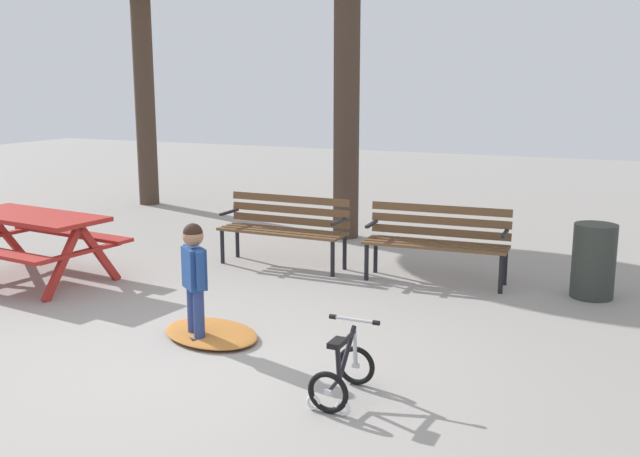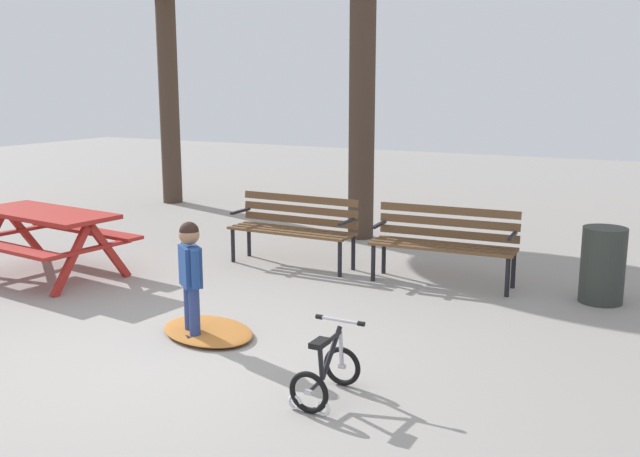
% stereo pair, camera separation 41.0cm
% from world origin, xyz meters
% --- Properties ---
extents(ground, '(36.00, 36.00, 0.00)m').
position_xyz_m(ground, '(0.00, 0.00, 0.00)').
color(ground, gray).
extents(picnic_table, '(1.94, 1.54, 0.79)m').
position_xyz_m(picnic_table, '(-2.92, 1.42, 0.59)').
color(picnic_table, maroon).
rests_on(picnic_table, ground).
extents(park_bench_far_left, '(1.60, 0.47, 0.85)m').
position_xyz_m(park_bench_far_left, '(-0.64, 3.23, 0.51)').
color(park_bench_far_left, brown).
rests_on(park_bench_far_left, ground).
extents(park_bench_left, '(1.62, 0.55, 0.85)m').
position_xyz_m(park_bench_left, '(1.25, 3.28, 0.51)').
color(park_bench_left, brown).
rests_on(park_bench_left, ground).
extents(child_standing, '(0.33, 0.28, 1.05)m').
position_xyz_m(child_standing, '(-0.13, 0.51, 0.62)').
color(child_standing, navy).
rests_on(child_standing, ground).
extents(kids_bicycle, '(0.39, 0.56, 0.54)m').
position_xyz_m(kids_bicycle, '(1.47, -0.04, 0.20)').
color(kids_bicycle, black).
rests_on(kids_bicycle, ground).
extents(leaf_pile, '(1.16, 0.99, 0.07)m').
position_xyz_m(leaf_pile, '(-0.08, 0.66, 0.04)').
color(leaf_pile, '#B26B2D').
rests_on(leaf_pile, ground).
extents(trash_bin, '(0.44, 0.44, 0.78)m').
position_xyz_m(trash_bin, '(2.91, 3.34, 0.39)').
color(trash_bin, '#2D332D').
rests_on(trash_bin, ground).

